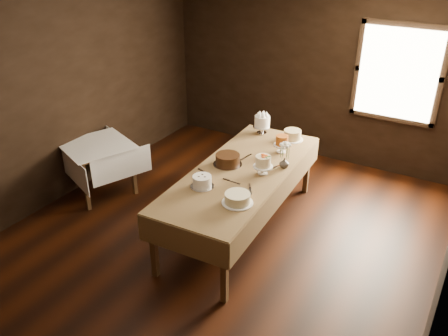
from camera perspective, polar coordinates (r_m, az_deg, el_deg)
floor at (r=5.86m, az=-1.01°, el=-9.04°), size 5.00×6.00×0.01m
ceiling at (r=4.75m, az=-1.30°, el=19.15°), size 5.00×6.00×0.01m
wall_back at (r=7.71m, az=10.88°, el=11.34°), size 5.00×0.02×2.80m
wall_left at (r=6.72m, az=-19.77°, el=7.78°), size 0.02×6.00×2.80m
window at (r=7.28m, az=20.57°, el=10.78°), size 1.10×0.05×1.30m
display_table at (r=5.70m, az=2.18°, el=-0.83°), size 1.20×2.80×0.85m
side_table at (r=6.83m, az=-15.31°, el=2.12°), size 1.17×1.17×0.76m
cake_meringue at (r=6.65m, az=4.70°, el=5.25°), size 0.26×0.26×0.28m
cake_speckled at (r=6.52m, az=8.40°, el=4.01°), size 0.30×0.30×0.14m
cake_caramel at (r=6.11m, az=7.09°, el=2.83°), size 0.21×0.21×0.25m
cake_chocolate at (r=5.76m, az=0.45°, el=1.00°), size 0.37×0.37×0.14m
cake_flowers at (r=5.55m, az=4.81°, el=0.27°), size 0.26×0.26×0.25m
cake_swirl at (r=5.28m, az=-2.71°, el=-1.71°), size 0.30×0.30×0.14m
cake_cream at (r=4.98m, az=1.67°, el=-3.78°), size 0.39×0.39×0.12m
cake_server_a at (r=5.39m, az=1.33°, el=-1.79°), size 0.24×0.04×0.01m
cake_server_b at (r=5.22m, az=3.27°, el=-2.87°), size 0.15×0.22×0.01m
cake_server_c at (r=6.02m, az=2.98°, el=1.50°), size 0.06×0.24×0.01m
cake_server_d at (r=5.83m, az=6.96°, el=0.40°), size 0.10×0.23×0.01m
cake_server_e at (r=5.58m, az=-2.16°, el=-0.68°), size 0.23×0.10×0.01m
flower_vase at (r=5.74m, az=7.40°, el=0.62°), size 0.17×0.17×0.13m
flower_bouquet at (r=5.66m, az=7.51°, el=2.27°), size 0.14×0.14×0.20m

